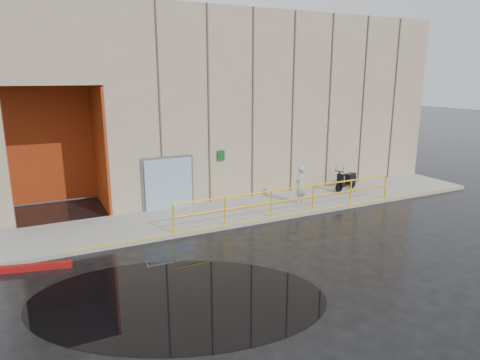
% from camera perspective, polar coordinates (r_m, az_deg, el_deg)
% --- Properties ---
extents(ground, '(120.00, 120.00, 0.00)m').
position_cam_1_polar(ground, '(12.24, -1.88, -12.05)').
color(ground, black).
rests_on(ground, ground).
extents(sidewalk, '(20.00, 3.00, 0.15)m').
position_cam_1_polar(sidewalk, '(17.67, 3.88, -3.57)').
color(sidewalk, gray).
rests_on(sidewalk, ground).
extents(building, '(20.00, 10.17, 8.00)m').
position_cam_1_polar(building, '(23.16, -1.77, 10.99)').
color(building, tan).
rests_on(building, ground).
extents(guardrail, '(9.56, 0.06, 1.03)m').
position_cam_1_polar(guardrail, '(16.52, 7.02, -2.68)').
color(guardrail, yellow).
rests_on(guardrail, sidewalk).
extents(person, '(0.68, 0.61, 1.57)m').
position_cam_1_polar(person, '(17.82, 8.02, -0.64)').
color(person, '#A8A8AD').
rests_on(person, sidewalk).
extents(scooter, '(1.58, 0.91, 1.19)m').
position_cam_1_polar(scooter, '(20.32, 14.03, 0.58)').
color(scooter, black).
rests_on(scooter, sidewalk).
extents(red_curb, '(2.38, 0.73, 0.18)m').
position_cam_1_polar(red_curb, '(13.60, -26.57, -10.44)').
color(red_curb, maroon).
rests_on(red_curb, ground).
extents(puddle, '(8.50, 7.14, 0.01)m').
position_cam_1_polar(puddle, '(10.97, -8.31, -15.46)').
color(puddle, black).
rests_on(puddle, ground).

